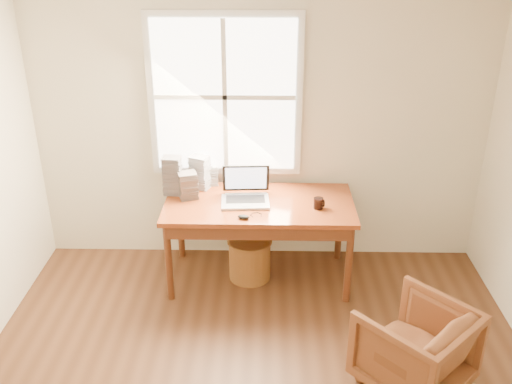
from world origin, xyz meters
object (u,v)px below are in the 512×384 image
Objects in this scene: wicker_stool at (250,259)px; laptop at (245,188)px; coffee_mug at (318,203)px; cd_stack_a at (200,172)px; desk at (259,204)px; armchair at (415,347)px.

wicker_stool is 0.96× the size of laptop.
coffee_mug is 1.09m from cd_stack_a.
laptop is 4.21× the size of coffee_mug.
desk is 0.62m from cd_stack_a.
coffee_mug is at bearing -11.29° from laptop.
desk is 0.51m from coffee_mug.
wicker_stool is 0.84m from coffee_mug.
laptop is at bearing -148.50° from wicker_stool.
coffee_mug is (0.61, -0.08, -0.09)m from laptop.
desk is at bearing 0.00° from wicker_stool.
desk is 4.35× the size of wicker_stool.
coffee_mug is (0.57, -0.10, 0.61)m from wicker_stool.
cd_stack_a is at bearing 139.94° from laptop.
armchair is 1.81× the size of wicker_stool.
cd_stack_a is at bearing 162.41° from coffee_mug.
cd_stack_a is (-0.41, 0.30, 0.01)m from laptop.
wicker_stool is 4.05× the size of coffee_mug.
armchair reaches higher than wicker_stool.
coffee_mug is at bearing -107.30° from armchair.
cd_stack_a is at bearing 151.75° from desk.
laptop reaches higher than coffee_mug.
desk is at bearing -93.64° from armchair.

